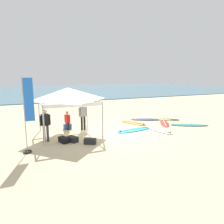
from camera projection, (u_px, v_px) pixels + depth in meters
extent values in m
plane|color=beige|center=(122.00, 133.00, 12.46)|extent=(80.00, 80.00, 0.00)
cube|color=teal|center=(52.00, 91.00, 42.13)|extent=(80.00, 36.00, 0.10)
cylinder|color=#B7B7BC|center=(44.00, 126.00, 9.93)|extent=(0.07, 0.07, 2.05)
cylinder|color=#B7B7BC|center=(103.00, 121.00, 11.10)|extent=(0.07, 0.07, 2.05)
cylinder|color=#B7B7BC|center=(39.00, 115.00, 12.68)|extent=(0.07, 0.07, 2.05)
cylinder|color=#B7B7BC|center=(87.00, 111.00, 13.85)|extent=(0.07, 0.07, 2.05)
cube|color=white|center=(74.00, 105.00, 10.35)|extent=(3.03, 0.03, 0.18)
cube|color=white|center=(63.00, 98.00, 13.09)|extent=(3.03, 0.03, 0.18)
cube|color=white|center=(40.00, 103.00, 11.13)|extent=(0.03, 3.03, 0.18)
cube|color=white|center=(94.00, 100.00, 12.30)|extent=(0.03, 3.03, 0.18)
pyramid|color=white|center=(68.00, 94.00, 11.64)|extent=(3.15, 3.15, 0.70)
ellipsoid|color=white|center=(159.00, 130.00, 12.92)|extent=(0.91, 2.27, 0.07)
cube|color=black|center=(159.00, 129.00, 12.91)|extent=(0.31, 1.87, 0.01)
cone|color=black|center=(170.00, 132.00, 12.14)|extent=(0.09, 0.09, 0.12)
ellipsoid|color=navy|center=(147.00, 119.00, 15.93)|extent=(2.67, 1.64, 0.07)
cube|color=white|center=(147.00, 119.00, 15.92)|extent=(2.06, 0.88, 0.01)
cone|color=white|center=(134.00, 118.00, 15.90)|extent=(0.09, 0.09, 0.12)
ellipsoid|color=#19847F|center=(189.00, 125.00, 14.21)|extent=(2.62, 1.79, 0.07)
cube|color=white|center=(189.00, 124.00, 14.20)|extent=(1.98, 1.04, 0.01)
cone|color=white|center=(174.00, 123.00, 14.26)|extent=(0.09, 0.09, 0.12)
ellipsoid|color=orange|center=(133.00, 123.00, 14.77)|extent=(1.47, 2.19, 0.07)
cube|color=black|center=(133.00, 122.00, 14.76)|extent=(0.85, 1.67, 0.01)
cone|color=black|center=(144.00, 124.00, 14.18)|extent=(0.09, 0.09, 0.12)
ellipsoid|color=black|center=(166.00, 119.00, 15.98)|extent=(1.86, 1.61, 0.07)
cube|color=white|center=(166.00, 119.00, 15.97)|extent=(1.34, 1.05, 0.01)
cone|color=white|center=(156.00, 117.00, 16.16)|extent=(0.09, 0.09, 0.12)
ellipsoid|color=red|center=(165.00, 123.00, 14.67)|extent=(1.57, 2.11, 0.07)
cube|color=white|center=(165.00, 123.00, 14.66)|extent=(0.95, 1.57, 0.01)
cone|color=white|center=(163.00, 119.00, 15.49)|extent=(0.09, 0.09, 0.12)
ellipsoid|color=#23B2CC|center=(134.00, 130.00, 12.98)|extent=(2.64, 1.00, 0.07)
cube|color=black|center=(134.00, 129.00, 12.98)|extent=(2.18, 0.31, 0.01)
cone|color=black|center=(120.00, 131.00, 12.45)|extent=(0.09, 0.09, 0.12)
ellipsoid|color=#7AD12D|center=(160.00, 119.00, 16.00)|extent=(2.11, 1.79, 0.07)
cube|color=white|center=(160.00, 119.00, 15.99)|extent=(1.52, 1.16, 0.01)
cone|color=white|center=(172.00, 119.00, 15.77)|extent=(0.09, 0.09, 0.12)
cylinder|color=#383842|center=(44.00, 134.00, 10.68)|extent=(0.13, 0.13, 0.88)
cylinder|color=#383842|center=(48.00, 133.00, 10.78)|extent=(0.13, 0.13, 0.88)
cube|color=black|center=(45.00, 120.00, 10.59)|extent=(0.39, 0.27, 0.60)
sphere|color=tan|center=(45.00, 112.00, 10.51)|extent=(0.21, 0.21, 0.21)
cylinder|color=black|center=(41.00, 121.00, 10.48)|extent=(0.09, 0.09, 0.54)
cylinder|color=black|center=(50.00, 120.00, 10.72)|extent=(0.09, 0.09, 0.54)
cylinder|color=black|center=(85.00, 123.00, 13.03)|extent=(0.13, 0.13, 0.88)
cylinder|color=black|center=(82.00, 123.00, 12.95)|extent=(0.13, 0.13, 0.88)
cube|color=gray|center=(83.00, 112.00, 12.86)|extent=(0.37, 0.24, 0.60)
sphere|color=#9E7051|center=(83.00, 105.00, 12.78)|extent=(0.21, 0.21, 0.21)
cylinder|color=gray|center=(86.00, 112.00, 12.96)|extent=(0.09, 0.09, 0.54)
cylinder|color=gray|center=(79.00, 112.00, 12.76)|extent=(0.09, 0.09, 0.54)
cylinder|color=black|center=(67.00, 126.00, 13.16)|extent=(0.13, 0.13, 0.45)
cylinder|color=black|center=(68.00, 126.00, 13.02)|extent=(0.13, 0.13, 0.45)
cube|color=red|center=(67.00, 119.00, 13.00)|extent=(0.32, 0.41, 0.52)
sphere|color=tan|center=(67.00, 113.00, 12.93)|extent=(0.21, 0.21, 0.21)
cylinder|color=red|center=(66.00, 119.00, 13.17)|extent=(0.09, 0.09, 0.47)
cylinder|color=red|center=(69.00, 120.00, 12.84)|extent=(0.09, 0.09, 0.47)
cylinder|color=#99999E|center=(25.00, 116.00, 9.00)|extent=(0.04, 0.04, 3.40)
cube|color=blue|center=(29.00, 100.00, 8.96)|extent=(0.40, 0.02, 1.90)
cylinder|color=black|center=(27.00, 152.00, 9.31)|extent=(0.36, 0.36, 0.08)
cube|color=#232328|center=(90.00, 141.00, 10.46)|extent=(0.68, 0.57, 0.28)
cube|color=black|center=(64.00, 140.00, 10.66)|extent=(0.50, 0.67, 0.28)
cube|color=#232328|center=(73.00, 139.00, 10.77)|extent=(0.58, 0.68, 0.28)
cube|color=#2D60B7|center=(67.00, 126.00, 13.28)|extent=(0.48, 0.34, 0.34)
cube|color=white|center=(67.00, 123.00, 13.24)|extent=(0.50, 0.36, 0.05)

